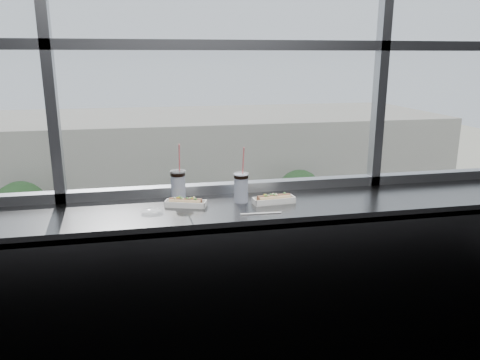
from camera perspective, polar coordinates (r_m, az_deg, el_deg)
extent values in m
plane|color=black|center=(3.17, -1.47, -11.06)|extent=(6.00, 0.00, 6.00)
cube|color=#5F5F5F|center=(2.73, -0.53, -3.69)|extent=(6.00, 0.55, 0.06)
cube|color=#5F5F5F|center=(2.72, 0.57, -15.86)|extent=(6.00, 0.04, 1.04)
cube|color=white|center=(2.71, -6.62, -3.16)|extent=(0.25, 0.15, 0.01)
cube|color=white|center=(2.71, -6.63, -2.85)|extent=(0.25, 0.15, 0.03)
cylinder|color=tan|center=(2.70, -6.64, -2.71)|extent=(0.18, 0.09, 0.04)
cylinder|color=brown|center=(2.70, -6.65, -2.49)|extent=(0.19, 0.09, 0.03)
cube|color=white|center=(2.76, 4.14, -2.78)|extent=(0.25, 0.10, 0.01)
cube|color=white|center=(2.75, 4.15, -2.45)|extent=(0.25, 0.10, 0.03)
cylinder|color=tan|center=(2.75, 4.15, -2.30)|extent=(0.19, 0.06, 0.04)
cylinder|color=brown|center=(2.75, 4.15, -2.08)|extent=(0.20, 0.05, 0.03)
cylinder|color=white|center=(2.81, -7.55, -0.77)|extent=(0.09, 0.09, 0.17)
cylinder|color=black|center=(2.79, -7.60, 0.76)|extent=(0.09, 0.09, 0.02)
cylinder|color=silver|center=(2.78, -7.61, 1.04)|extent=(0.09, 0.09, 0.01)
cylinder|color=#E35960|center=(2.76, -7.40, 2.60)|extent=(0.01, 0.05, 0.18)
cylinder|color=white|center=(2.76, 0.13, -1.01)|extent=(0.08, 0.08, 0.17)
cylinder|color=black|center=(2.74, 0.13, 0.48)|extent=(0.09, 0.09, 0.02)
cylinder|color=silver|center=(2.73, 0.13, 0.75)|extent=(0.09, 0.09, 0.01)
cylinder|color=#E35960|center=(2.71, 0.40, 2.27)|extent=(0.01, 0.04, 0.17)
cylinder|color=white|center=(2.57, 2.57, -4.07)|extent=(0.23, 0.02, 0.01)
ellipsoid|color=silver|center=(2.62, -10.73, -3.74)|extent=(0.11, 0.08, 0.03)
plane|color=#BDB79D|center=(48.09, -10.55, -0.98)|extent=(120.00, 120.00, 0.00)
cube|color=black|center=(26.21, -9.29, -14.82)|extent=(80.00, 10.00, 0.06)
cube|color=#BDB79D|center=(33.41, -9.91, -8.09)|extent=(80.00, 6.00, 0.04)
cube|color=#A7A090|center=(41.78, -10.63, 2.28)|extent=(50.00, 14.00, 8.00)
imported|color=silver|center=(23.63, 10.69, -15.17)|extent=(3.46, 7.10, 2.29)
imported|color=white|center=(31.24, 9.66, -7.64)|extent=(2.61, 6.16, 2.05)
imported|color=#5F200E|center=(29.45, -4.64, -8.77)|extent=(3.31, 6.72, 2.16)
imported|color=navy|center=(25.78, 21.19, -13.45)|extent=(2.83, 6.50, 2.15)
imported|color=#66605B|center=(33.37, 5.53, -5.79)|extent=(1.03, 0.77, 2.31)
imported|color=#66605B|center=(33.35, -19.90, -6.95)|extent=(0.67, 0.89, 2.00)
cylinder|color=#47382B|center=(33.93, -24.73, -6.69)|extent=(0.25, 0.25, 2.51)
sphere|color=#275620|center=(33.21, -25.15, -2.99)|extent=(3.34, 3.34, 3.34)
cylinder|color=#47382B|center=(33.11, -6.55, -6.21)|extent=(0.21, 0.21, 2.15)
sphere|color=#275620|center=(32.46, -6.65, -2.97)|extent=(2.86, 2.86, 2.86)
cylinder|color=#47382B|center=(34.65, 7.14, -5.00)|extent=(0.24, 0.24, 2.43)
sphere|color=#275620|center=(33.97, 7.26, -1.46)|extent=(3.24, 3.24, 3.24)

